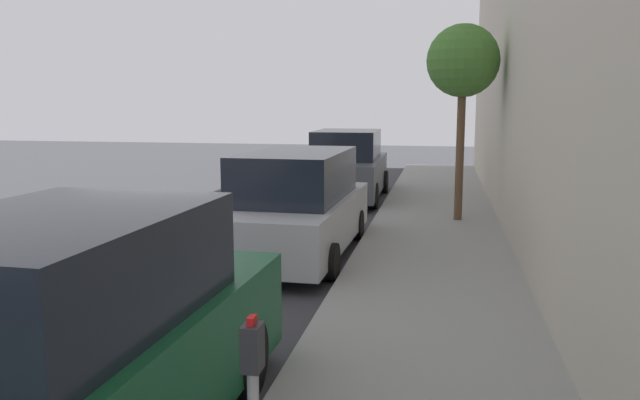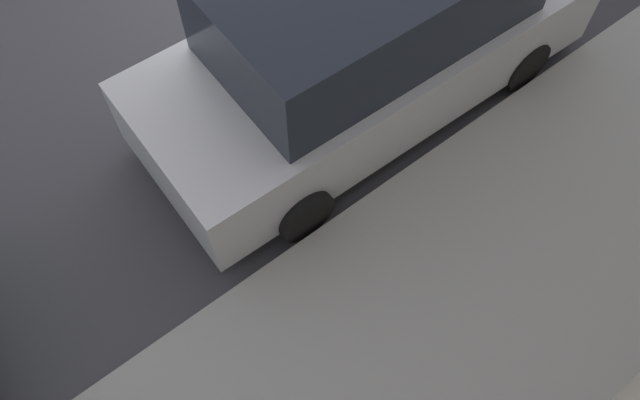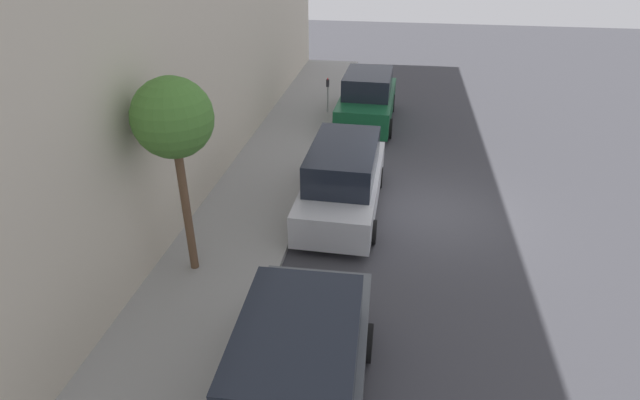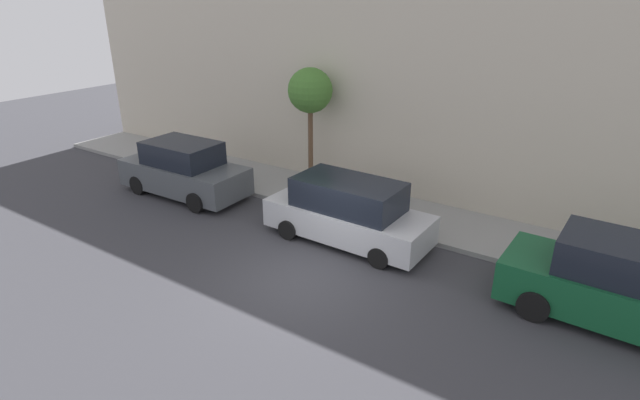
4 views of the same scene
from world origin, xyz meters
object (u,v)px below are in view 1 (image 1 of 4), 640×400
(parked_suv_third, at_px, (347,167))
(street_tree, at_px, (463,63))
(parked_suv_nearest, at_px, (62,356))
(parked_minivan_second, at_px, (297,205))

(parked_suv_third, relative_size, street_tree, 1.13)
(parked_suv_nearest, height_order, parked_suv_third, same)
(parked_minivan_second, bearing_deg, parked_suv_nearest, -91.01)
(parked_suv_nearest, distance_m, parked_minivan_second, 6.95)
(parked_minivan_second, height_order, parked_suv_third, parked_suv_third)
(parked_suv_nearest, relative_size, parked_minivan_second, 0.98)
(parked_suv_nearest, relative_size, street_tree, 1.13)
(parked_minivan_second, bearing_deg, parked_suv_third, 91.01)
(parked_minivan_second, bearing_deg, street_tree, 48.75)
(parked_minivan_second, xyz_separation_m, parked_suv_third, (-0.12, 6.77, 0.01))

